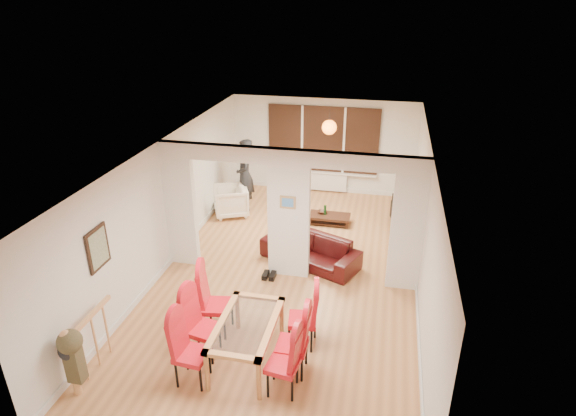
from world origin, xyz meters
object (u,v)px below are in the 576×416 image
(television, at_px, (393,214))
(coffee_table, at_px, (329,219))
(dining_chair_lb, at_px, (203,325))
(dining_chair_ra, at_px, (283,361))
(dining_chair_la, at_px, (192,350))
(person, at_px, (245,175))
(armchair, at_px, (231,201))
(bottle, at_px, (325,210))
(dining_chair_lc, at_px, (216,301))
(sofa, at_px, (310,250))
(bowl, at_px, (322,212))
(dining_chair_rb, at_px, (292,341))
(dining_table, at_px, (247,342))
(dining_chair_rc, at_px, (303,315))

(television, xyz_separation_m, coffee_table, (-1.50, -0.21, -0.20))
(dining_chair_lb, xyz_separation_m, dining_chair_ra, (1.35, -0.47, -0.03))
(dining_chair_la, distance_m, person, 6.04)
(armchair, distance_m, person, 0.74)
(dining_chair_ra, distance_m, bottle, 5.47)
(dining_chair_lc, bearing_deg, television, 49.08)
(sofa, xyz_separation_m, bottle, (0.03, 1.92, 0.06))
(bottle, distance_m, bowl, 0.14)
(dining_chair_ra, height_order, television, dining_chair_ra)
(dining_chair_ra, relative_size, armchair, 1.28)
(dining_chair_rb, height_order, sofa, dining_chair_rb)
(dining_table, distance_m, dining_chair_lb, 0.72)
(dining_chair_rc, bearing_deg, bottle, 85.34)
(dining_table, height_order, bottle, dining_table)
(dining_chair_rc, bearing_deg, dining_chair_la, -149.32)
(dining_chair_la, height_order, bottle, dining_chair_la)
(dining_table, relative_size, armchair, 1.83)
(coffee_table, bearing_deg, armchair, -179.84)
(person, height_order, coffee_table, person)
(coffee_table, bearing_deg, dining_chair_lb, -104.45)
(dining_chair_rc, bearing_deg, sofa, 88.72)
(armchair, height_order, bottle, armchair)
(dining_table, relative_size, dining_chair_la, 1.37)
(sofa, bearing_deg, bowl, 114.18)
(sofa, distance_m, bowl, 1.99)
(dining_table, bearing_deg, television, 67.94)
(coffee_table, bearing_deg, dining_chair_rc, -88.04)
(dining_table, xyz_separation_m, bottle, (0.48, 4.99, 0.00))
(armchair, bearing_deg, dining_chair_la, -11.30)
(dining_chair_rb, distance_m, armchair, 5.67)
(dining_chair_lc, xyz_separation_m, bottle, (1.16, 4.42, -0.23))
(dining_table, height_order, sofa, dining_table)
(bowl, bearing_deg, coffee_table, -23.36)
(dining_chair_lc, height_order, dining_chair_rc, dining_chair_lc)
(dining_chair_la, relative_size, dining_chair_ra, 1.04)
(dining_table, height_order, dining_chair_ra, dining_chair_ra)
(dining_chair_la, height_order, coffee_table, dining_chair_la)
(dining_chair_rb, bearing_deg, coffee_table, 91.07)
(dining_table, relative_size, dining_chair_rb, 1.36)
(dining_chair_ra, bearing_deg, television, 83.54)
(dining_chair_la, xyz_separation_m, dining_chair_ra, (1.30, 0.09, -0.02))
(dining_table, distance_m, bottle, 5.01)
(dining_table, height_order, television, dining_table)
(dining_table, bearing_deg, bowl, 85.43)
(dining_chair_lb, height_order, television, dining_chair_lb)
(dining_chair_rc, distance_m, coffee_table, 4.44)
(dining_chair_rb, relative_size, bowl, 5.07)
(dining_chair_ra, xyz_separation_m, bottle, (-0.18, 5.46, -0.17))
(bowl, bearing_deg, television, 4.22)
(dining_chair_rc, height_order, coffee_table, dining_chair_rc)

